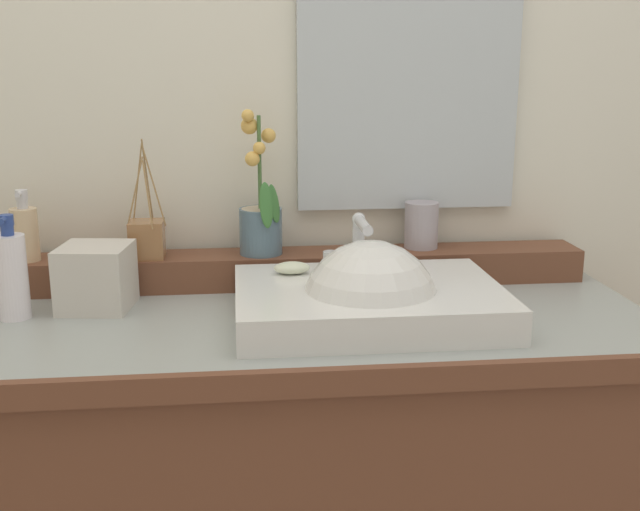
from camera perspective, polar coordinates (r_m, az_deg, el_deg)
The scene contains 11 objects.
wall_back at distance 1.79m, azimuth -3.32°, elevation 12.12°, with size 3.15×0.20×2.60m, color silver.
back_ledge at distance 1.67m, azimuth -2.82°, elevation -0.95°, with size 1.30×0.12×0.07m, color brown.
sink_basin at distance 1.44m, azimuth 3.64°, elevation -3.68°, with size 0.49×0.36×0.28m.
soap_bar at distance 1.51m, azimuth -2.07°, elevation -0.91°, with size 0.07×0.04×0.02m, color silver.
potted_plant at distance 1.64m, azimuth -4.39°, elevation 2.90°, with size 0.09×0.11×0.30m.
soap_dispenser at distance 1.69m, azimuth -20.82°, elevation 1.60°, with size 0.05×0.06×0.15m.
tumbler_cup at distance 1.71m, azimuth 7.44°, elevation 2.23°, with size 0.07×0.07×0.10m, color #9F979F.
reed_diffuser at distance 1.65m, azimuth -12.57°, elevation 1.24°, with size 0.08×0.09×0.25m.
lotion_bottle at distance 1.54m, azimuth -21.67°, elevation -1.31°, with size 0.06×0.06×0.20m.
tissue_box at distance 1.56m, azimuth -16.10°, elevation -1.54°, with size 0.13×0.13×0.12m, color beige.
mirror at distance 1.71m, azimuth 6.55°, elevation 13.46°, with size 0.48×0.02×0.60m, color silver.
Camera 1 is at (-0.09, -1.40, 1.36)m, focal length 43.66 mm.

